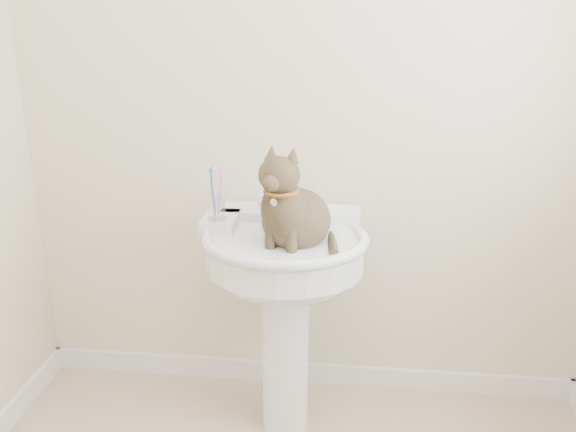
% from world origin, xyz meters
% --- Properties ---
extents(wall_back, '(2.20, 0.00, 2.50)m').
position_xyz_m(wall_back, '(0.00, 1.10, 1.25)').
color(wall_back, beige).
rests_on(wall_back, ground).
extents(baseboard_back, '(2.20, 0.02, 0.09)m').
position_xyz_m(baseboard_back, '(0.00, 1.09, 0.04)').
color(baseboard_back, white).
rests_on(baseboard_back, floor).
extents(pedestal_sink, '(0.59, 0.58, 0.81)m').
position_xyz_m(pedestal_sink, '(-0.05, 0.81, 0.64)').
color(pedestal_sink, white).
rests_on(pedestal_sink, floor).
extents(faucet, '(0.28, 0.12, 0.14)m').
position_xyz_m(faucet, '(-0.05, 0.95, 0.85)').
color(faucet, silver).
rests_on(faucet, pedestal_sink).
extents(soap_bar, '(0.09, 0.06, 0.03)m').
position_xyz_m(soap_bar, '(0.02, 1.04, 0.83)').
color(soap_bar, gold).
rests_on(soap_bar, pedestal_sink).
extents(toothbrush_cup, '(0.07, 0.07, 0.18)m').
position_xyz_m(toothbrush_cup, '(-0.29, 0.84, 0.86)').
color(toothbrush_cup, silver).
rests_on(toothbrush_cup, pedestal_sink).
extents(cat, '(0.26, 0.32, 0.47)m').
position_xyz_m(cat, '(-0.01, 0.76, 0.87)').
color(cat, brown).
rests_on(cat, pedestal_sink).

